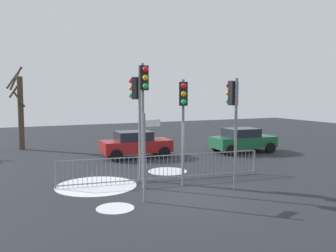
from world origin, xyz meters
name	(u,v)px	position (x,y,z in m)	size (l,w,h in m)	color
ground_plane	(190,195)	(0.00, 0.00, 0.00)	(60.00, 60.00, 0.00)	#26282D
traffic_light_foreground_right	(144,97)	(-1.21, 1.40, 3.44)	(0.34, 0.57, 4.70)	slate
traffic_light_foreground_left	(137,103)	(-0.94, 2.90, 3.18)	(0.43, 0.50, 4.34)	slate
traffic_light_mid_left	(183,108)	(0.32, 1.19, 3.02)	(0.39, 0.53, 4.12)	slate
traffic_light_rear_right	(233,108)	(1.83, 0.08, 3.04)	(0.35, 0.56, 4.15)	slate
direction_sign_post	(146,152)	(-1.73, -0.10, 1.66)	(0.74, 0.34, 2.95)	slate
pedestrian_guard_railing	(163,168)	(-0.03, 2.26, 0.55)	(8.48, 1.08, 1.07)	slate
car_green_mid	(243,140)	(7.25, 6.81, 0.77)	(3.88, 2.09, 1.47)	#195933
car_red_near	(136,144)	(0.80, 7.91, 0.77)	(3.87, 2.06, 1.47)	maroon
bare_tree_centre	(20,110)	(-4.81, 13.68, 2.54)	(1.10, 1.23, 5.27)	#473828
snow_patch_kerb	(96,186)	(-2.74, 2.61, 0.01)	(3.13, 3.13, 0.01)	white
snow_patch_island	(115,208)	(-2.88, -0.39, 0.01)	(1.20, 1.20, 0.01)	silver
snow_patch_verge	(168,171)	(0.88, 3.84, 0.01)	(1.78, 1.78, 0.01)	silver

